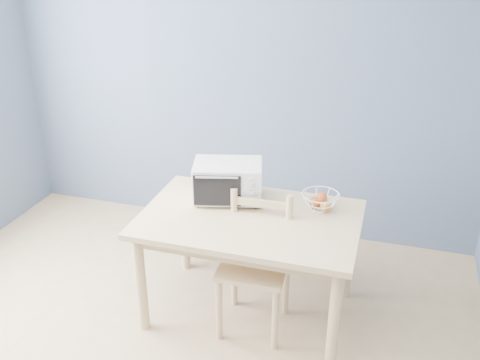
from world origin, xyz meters
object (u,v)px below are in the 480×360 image
(fruit_basket, at_px, (321,201))
(toaster_oven, at_px, (225,181))
(dining_table, at_px, (250,230))
(dining_chair, at_px, (256,265))

(fruit_basket, bearing_deg, toaster_oven, -176.28)
(toaster_oven, xyz_separation_m, fruit_basket, (0.64, 0.04, -0.08))
(dining_table, bearing_deg, fruit_basket, 28.53)
(toaster_oven, distance_m, dining_chair, 0.60)
(toaster_oven, bearing_deg, dining_chair, -58.07)
(toaster_oven, relative_size, dining_chair, 0.57)
(dining_table, relative_size, toaster_oven, 2.71)
(dining_table, bearing_deg, dining_chair, -53.63)
(dining_table, distance_m, dining_chair, 0.23)
(toaster_oven, xyz_separation_m, dining_chair, (0.29, -0.28, -0.44))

